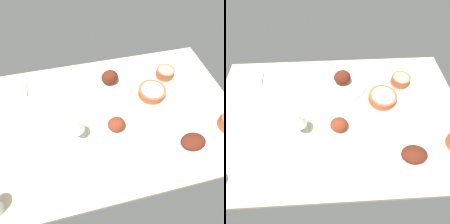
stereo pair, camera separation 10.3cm
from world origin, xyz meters
The scene contains 9 objects.
dining_table centered at (0.00, 0.00, 2.00)cm, with size 140.00×90.00×4.00cm, color #C6B28E.
plate_center_main centered at (3.80, 22.43, 6.70)cm, with size 29.53×29.53×10.69cm.
plate_far_side centered at (34.20, -25.86, 5.95)cm, with size 27.66×27.66×6.89cm.
plate_near_viewer centered at (0.72, -9.84, 5.98)cm, with size 28.72×28.72×8.45cm.
bowl_potatoes centered at (39.97, 21.69, 6.76)cm, with size 11.26×11.26×5.04cm.
bowl_cream centered at (26.31, 8.56, 6.51)cm, with size 15.95×15.95×4.56cm.
wine_glass centered at (-19.54, -9.61, 13.93)cm, with size 7.60×7.60×14.00cm.
folded_napkin centered at (-55.30, 28.40, 4.60)cm, with size 17.21×11.03×1.20cm, color white.
fork_loose centered at (-46.48, -5.58, 4.40)cm, with size 17.91×0.90×0.80cm, color silver.
Camera 2 is at (-3.16, -58.78, 91.05)cm, focal length 30.16 mm.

